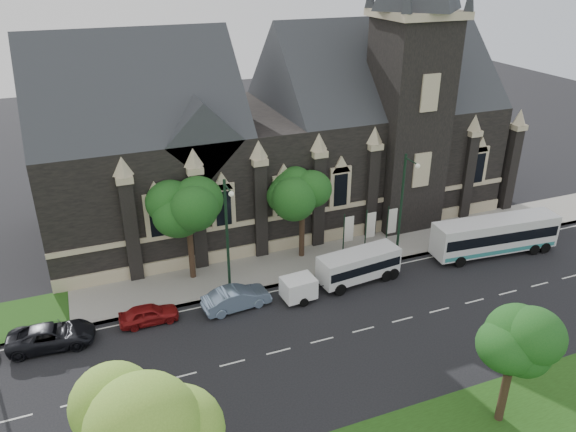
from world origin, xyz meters
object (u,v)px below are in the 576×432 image
tree_park_east (514,346)px  banner_flag_left (347,232)px  tree_walk_right (304,190)px  tree_park_near (147,410)px  sedan (236,298)px  banner_flag_right (390,224)px  box_trailer (298,288)px  tour_coach (495,235)px  shuttle_bus (359,265)px  car_far_black (51,336)px  street_lamp_mid (228,233)px  banner_flag_center (369,228)px  car_far_red (149,314)px  street_lamp_near (403,203)px  tree_walk_left (190,209)px

tree_park_east → banner_flag_left: bearing=89.7°
tree_walk_right → tree_park_near: bearing=-127.6°
sedan → banner_flag_right: bearing=-82.1°
banner_flag_left → box_trailer: (-5.94, -4.19, -1.37)m
tour_coach → shuttle_bus: (-12.34, 0.32, -0.28)m
car_far_black → shuttle_bus: bearing=-85.9°
shuttle_bus → sedan: (-9.59, 0.02, -0.64)m
street_lamp_mid → shuttle_bus: size_ratio=1.38×
tree_park_near → tree_park_east: tree_park_near is taller
tree_walk_right → box_trailer: size_ratio=2.30×
tree_park_near → tree_park_east: (17.95, -0.55, -1.80)m
shuttle_bus → sedan: 9.61m
banner_flag_center → car_far_black: size_ratio=0.76×
tree_park_near → shuttle_bus: size_ratio=1.31×
box_trailer → banner_flag_center: bearing=24.0°
sedan → car_far_black: size_ratio=0.91×
tour_coach → car_far_red: (-27.89, 0.85, -1.04)m
street_lamp_mid → banner_flag_right: street_lamp_mid is taller
banner_flag_left → street_lamp_near: bearing=-27.2°
street_lamp_mid → banner_flag_left: size_ratio=2.25×
tree_park_near → banner_flag_center: size_ratio=2.14×
street_lamp_mid → box_trailer: 6.40m
tree_park_near → sedan: size_ratio=1.79×
tree_park_near → street_lamp_mid: (7.77, 15.86, -1.30)m
street_lamp_near → tree_walk_left: bearing=167.1°
tour_coach → box_trailer: 17.56m
street_lamp_near → banner_flag_left: bearing=152.8°
tree_park_near → banner_flag_center: bearing=41.5°
box_trailer → car_far_red: (-10.35, 1.22, -0.34)m
banner_flag_center → sedan: bearing=-164.2°
tree_walk_right → tour_coach: 16.21m
box_trailer → tour_coach: bearing=-2.6°
shuttle_bus → car_far_black: (-21.62, 0.34, -0.70)m
banner_flag_center → banner_flag_right: 2.00m
car_far_red → tree_park_east: bearing=-132.9°
sedan → tree_park_east: bearing=-151.2°
street_lamp_near → banner_flag_right: size_ratio=2.25×
street_lamp_near → sedan: size_ratio=1.88×
street_lamp_mid → tour_coach: bearing=-5.0°
tree_walk_right → shuttle_bus: (2.34, -5.21, -4.39)m
banner_flag_center → shuttle_bus: banner_flag_center is taller
tree_walk_left → street_lamp_mid: street_lamp_mid is taller
tree_walk_left → banner_flag_right: tree_walk_left is taller
tour_coach → car_far_red: size_ratio=2.76×
box_trailer → street_lamp_mid: bearing=148.5°
street_lamp_mid → banner_flag_center: (12.29, 1.91, -2.73)m
box_trailer → car_far_black: box_trailer is taller
banner_flag_left → banner_flag_right: bearing=0.0°
tree_park_east → sedan: size_ratio=1.31×
shuttle_bus → car_far_red: bearing=172.1°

